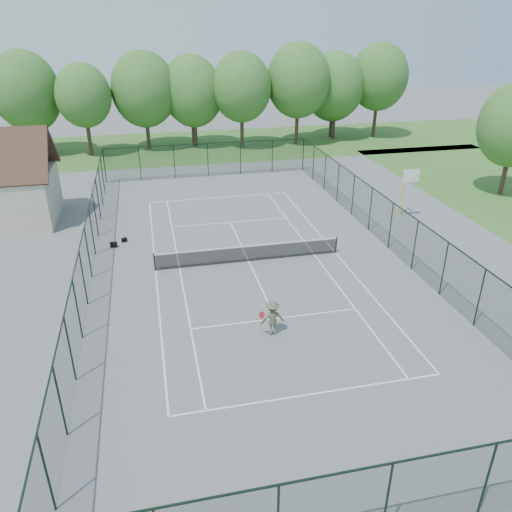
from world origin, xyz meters
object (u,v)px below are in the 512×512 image
object	(u,v)px
basketball_goal	(407,183)
sports_bag_a	(114,245)
tennis_net	(249,253)
tennis_player	(272,318)

from	to	relation	value
basketball_goal	sports_bag_a	world-z (taller)	basketball_goal
tennis_net	sports_bag_a	distance (m)	8.83
basketball_goal	tennis_player	distance (m)	17.97
tennis_net	basketball_goal	distance (m)	13.50
tennis_player	tennis_net	bearing A→B (deg)	86.37
tennis_net	tennis_player	distance (m)	7.61
tennis_net	tennis_player	world-z (taller)	tennis_player
tennis_net	sports_bag_a	xyz separation A→B (m)	(-7.93, 3.86, -0.41)
sports_bag_a	tennis_player	bearing A→B (deg)	-52.64
tennis_net	sports_bag_a	bearing A→B (deg)	154.03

